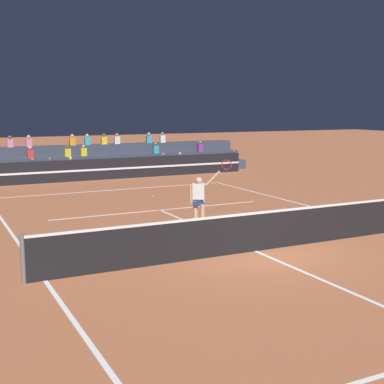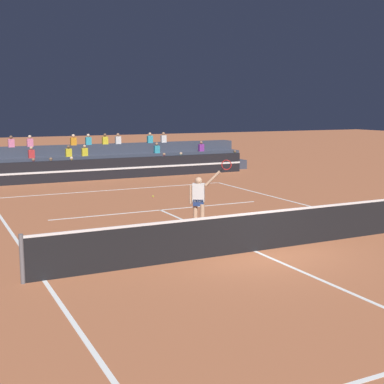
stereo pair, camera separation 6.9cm
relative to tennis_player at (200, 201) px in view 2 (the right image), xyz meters
name	(u,v)px [view 2 (the right image)]	position (x,y,z in m)	size (l,w,h in m)	color
ground_plane	(255,251)	(0.35, -2.54, -0.98)	(120.00, 120.00, 0.00)	#AD603D
court_lines	(255,251)	(0.35, -2.54, -0.98)	(11.10, 23.90, 0.01)	white
tennis_net	(255,231)	(0.35, -2.54, -0.44)	(12.00, 0.10, 1.10)	slate
sponsor_banner_wall	(91,170)	(0.35, 13.13, -0.43)	(18.00, 0.26, 1.10)	black
bleacher_stand	(79,163)	(0.34, 15.67, -0.33)	(20.18, 2.85, 2.28)	#383D4C
tennis_player	(200,201)	(0.00, 0.00, 0.00)	(1.13, 0.84, 2.31)	tan
tennis_ball	(153,196)	(1.21, 6.72, -0.95)	(0.07, 0.07, 0.07)	#C6DB33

